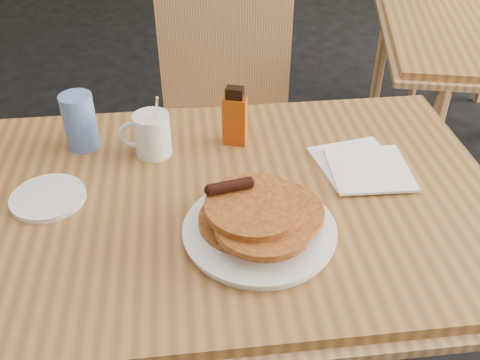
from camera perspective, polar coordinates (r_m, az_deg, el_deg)
name	(u,v)px	position (r m, az deg, el deg)	size (l,w,h in m)	color
main_table	(233,210)	(1.18, -0.78, -3.20)	(1.27, 0.92, 0.75)	olive
chair_main_far	(225,95)	(1.85, -1.57, 9.08)	(0.45, 0.45, 1.00)	tan
pancake_plate	(259,222)	(1.03, 2.08, -4.54)	(0.30, 0.30, 0.10)	silver
coffee_mug	(151,134)	(1.27, -9.45, 4.88)	(0.12, 0.09, 0.16)	silver
syrup_bottle	(235,118)	(1.28, -0.54, 6.65)	(0.06, 0.05, 0.15)	maroon
napkin_stack	(363,166)	(1.26, 12.96, 1.48)	(0.22, 0.23, 0.01)	white
blue_tumbler	(80,121)	(1.32, -16.72, 6.02)	(0.08, 0.08, 0.14)	#5376C3
side_saucer	(48,198)	(1.20, -19.79, -1.78)	(0.16, 0.16, 0.01)	silver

